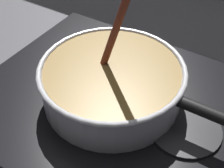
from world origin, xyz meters
TOP-DOWN VIEW (x-y plane):
  - ground at (0.00, 0.00)m, footprint 2.40×1.60m
  - hob_plate at (0.13, 0.18)m, footprint 0.56×0.48m
  - burner_ring at (0.13, 0.18)m, footprint 0.20×0.20m
  - spare_burner at (0.29, 0.18)m, footprint 0.14×0.14m
  - cooking_pan at (0.13, 0.18)m, footprint 0.46×0.29m

SIDE VIEW (x-z plane):
  - ground at x=0.00m, z-range -0.04..0.00m
  - hob_plate at x=0.13m, z-range 0.00..0.01m
  - spare_burner at x=0.29m, z-range 0.01..0.02m
  - burner_ring at x=0.13m, z-range 0.01..0.02m
  - cooking_pan at x=0.13m, z-range -0.09..0.21m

